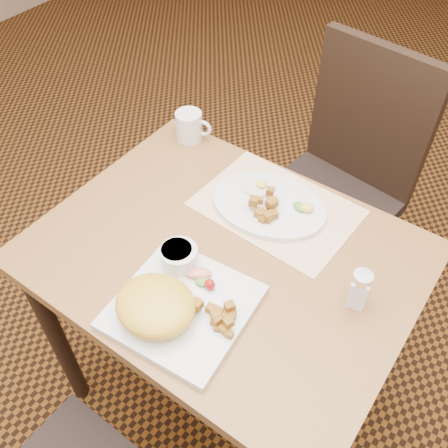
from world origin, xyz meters
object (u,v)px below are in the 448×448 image
table (225,278)px  salt_shaker (359,289)px  chair_far (342,175)px  plate_square (183,307)px  plate_oval (269,205)px  coffee_mug (190,126)px

table → salt_shaker: 0.36m
chair_far → salt_shaker: chair_far is taller
plate_square → salt_shaker: size_ratio=2.80×
table → plate_oval: plate_oval is taller
chair_far → salt_shaker: 0.72m
table → coffee_mug: size_ratio=8.27×
plate_square → plate_oval: size_ratio=0.92×
salt_shaker → plate_oval: bearing=156.1°
plate_square → salt_shaker: 0.38m
plate_square → plate_oval: 0.37m
plate_oval → table: bearing=-92.6°
chair_far → table: bearing=95.0°
chair_far → salt_shaker: bearing=123.2°
plate_square → coffee_mug: coffee_mug is taller
chair_far → plate_square: 0.87m
table → plate_square: plate_square is taller
chair_far → plate_oval: size_ratio=3.19×
chair_far → plate_oval: 0.52m
salt_shaker → coffee_mug: salt_shaker is taller
plate_square → coffee_mug: bearing=126.7°
table → plate_oval: size_ratio=2.96×
plate_square → coffee_mug: (-0.36, 0.49, 0.04)m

